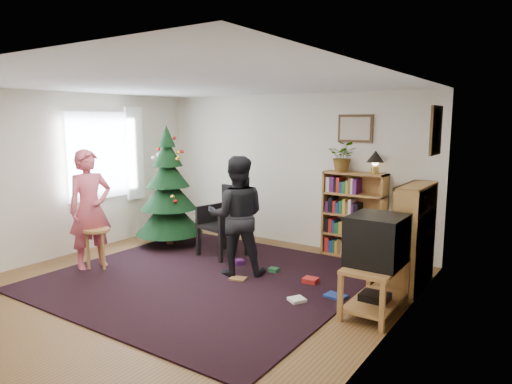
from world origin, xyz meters
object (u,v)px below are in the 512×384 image
Objects in this scene: tv_stand at (375,284)px; person_by_chair at (237,216)px; armchair at (227,218)px; picture_back at (355,128)px; potted_plant at (343,156)px; table_lamp at (375,158)px; christmas_tree at (168,196)px; picture_right at (436,130)px; stool at (97,238)px; crt_tv at (377,240)px; bookshelf_right at (414,235)px; person_standing at (90,209)px; bookshelf_back at (354,214)px.

tv_stand is 0.56× the size of person_by_chair.
picture_back is at bearing 47.31° from armchair.
table_lamp is (0.50, 0.00, -0.00)m from potted_plant.
picture_back reaches higher than christmas_tree.
picture_right is at bearing 172.67° from person_by_chair.
stool is (-2.66, -2.72, -1.50)m from picture_back.
person_by_chair reaches higher than crt_tv.
picture_right is at bearing 7.40° from christmas_tree.
person_by_chair reaches higher than stool.
bookshelf_right is 2.22× the size of stool.
picture_back is 0.61× the size of tv_stand.
crt_tv is 0.57× the size of armchair.
potted_plant is at bearing 122.98° from crt_tv.
bookshelf_right is at bearing 4.32° from christmas_tree.
picture_right is 4.70m from person_standing.
picture_back is 1.29m from bookshelf_back.
tv_stand is (3.78, -0.72, -0.51)m from christmas_tree.
armchair is 1.91m from stool.
picture_back is 3.19m from christmas_tree.
person_by_chair is at bearing -116.76° from picture_back.
table_lamp reaches higher than armchair.
person_by_chair reaches higher than bookshelf_right.
person_standing is (-2.79, -2.71, -1.11)m from picture_back.
potted_plant is (2.53, 2.59, 1.08)m from stool.
crt_tv is 0.36× the size of person_standing.
picture_back is at bearing -149.84° from person_by_chair.
crt_tv is at bearing 11.38° from stool.
person_standing is (-1.21, -1.56, 0.26)m from armchair.
tv_stand is 1.49× the size of crt_tv.
bookshelf_back is 1.00× the size of bookshelf_right.
potted_plant is (-0.12, -0.14, -0.42)m from picture_back.
crt_tv is at bearing -61.63° from bookshelf_back.
crt_tv is 1.32× the size of potted_plant.
bookshelf_right is (1.19, -0.95, -1.29)m from picture_back.
crt_tv is at bearing -5.97° from armchair.
armchair is at bearing -152.68° from table_lamp.
bookshelf_back is 3.77m from stool.
crt_tv is at bearing 173.11° from bookshelf_right.
bookshelf_right is 1.03m from crt_tv.
bookshelf_right is (1.11, -0.82, 0.00)m from bookshelf_back.
bookshelf_right is at bearing -36.34° from bookshelf_back.
picture_back is at bearing 118.50° from tv_stand.
stool is 2.01m from person_by_chair.
tv_stand is at bearing -0.00° from crt_tv.
table_lamp is at bearing 110.72° from tv_stand.
stool is (-3.98, -2.00, -1.50)m from picture_right.
tv_stand is 0.54× the size of person_standing.
tv_stand is 2.50m from potted_plant.
bookshelf_right is 0.81× the size of person_by_chair.
christmas_tree is 3.92m from bookshelf_right.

